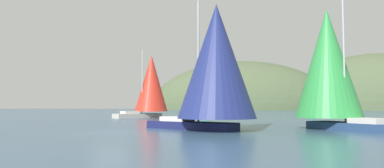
% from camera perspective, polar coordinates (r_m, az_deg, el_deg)
% --- Properties ---
extents(ground_plane, '(360.00, 360.00, 0.00)m').
position_cam_1_polar(ground_plane, '(25.15, -12.74, -7.42)').
color(ground_plane, '#385670').
extents(headland_center, '(79.97, 44.00, 41.91)m').
position_cam_1_polar(headland_center, '(158.34, 7.73, -4.03)').
color(headland_center, '#4C5B3D').
rests_on(headland_center, ground_plane).
extents(headland_right, '(71.55, 44.00, 46.20)m').
position_cam_1_polar(headland_right, '(166.17, 27.09, -3.66)').
color(headland_right, '#4C5B3D').
rests_on(headland_right, ground_plane).
extents(sailboat_navy_sail, '(9.83, 7.90, 9.80)m').
position_cam_1_polar(sailboat_navy_sail, '(26.58, 3.71, 3.31)').
color(sailboat_navy_sail, '#191E4C').
rests_on(sailboat_navy_sail, ground_plane).
extents(sailboat_teal_sail, '(6.86, 4.02, 7.56)m').
position_cam_1_polar(sailboat_teal_sail, '(74.91, 1.89, -1.95)').
color(sailboat_teal_sail, '#191E4C').
rests_on(sailboat_teal_sail, ground_plane).
extents(sailboat_scarlet_sail, '(8.18, 8.61, 10.14)m').
position_cam_1_polar(sailboat_scarlet_sail, '(55.20, -6.50, -0.08)').
color(sailboat_scarlet_sail, '#B7B2A8').
rests_on(sailboat_scarlet_sail, ground_plane).
extents(sailboat_green_sail, '(7.88, 9.09, 10.76)m').
position_cam_1_polar(sailboat_green_sail, '(30.35, 20.63, 2.73)').
color(sailboat_green_sail, navy).
rests_on(sailboat_green_sail, ground_plane).
extents(channel_buoy, '(1.10, 1.10, 2.64)m').
position_cam_1_polar(channel_buoy, '(57.13, 18.27, -4.67)').
color(channel_buoy, green).
rests_on(channel_buoy, ground_plane).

